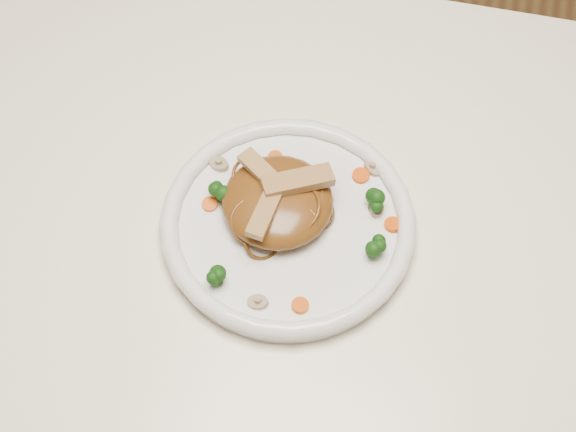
# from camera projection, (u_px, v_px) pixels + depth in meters

# --- Properties ---
(table) EXTENTS (1.20, 0.80, 0.75)m
(table) POSITION_uv_depth(u_px,v_px,m) (293.00, 279.00, 0.97)
(table) COLOR white
(table) RESTS_ON ground
(plate) EXTENTS (0.36, 0.36, 0.02)m
(plate) POSITION_uv_depth(u_px,v_px,m) (288.00, 227.00, 0.88)
(plate) COLOR white
(plate) RESTS_ON table
(noodle_mound) EXTENTS (0.13, 0.13, 0.04)m
(noodle_mound) POSITION_uv_depth(u_px,v_px,m) (278.00, 202.00, 0.87)
(noodle_mound) COLOR brown
(noodle_mound) RESTS_ON plate
(chicken_a) EXTENTS (0.08, 0.06, 0.01)m
(chicken_a) POSITION_uv_depth(u_px,v_px,m) (298.00, 181.00, 0.86)
(chicken_a) COLOR tan
(chicken_a) RESTS_ON noodle_mound
(chicken_b) EXTENTS (0.06, 0.05, 0.01)m
(chicken_b) POSITION_uv_depth(u_px,v_px,m) (262.00, 171.00, 0.86)
(chicken_b) COLOR tan
(chicken_b) RESTS_ON noodle_mound
(chicken_c) EXTENTS (0.03, 0.06, 0.01)m
(chicken_c) POSITION_uv_depth(u_px,v_px,m) (264.00, 214.00, 0.84)
(chicken_c) COLOR tan
(chicken_c) RESTS_ON noodle_mound
(broccoli_0) EXTENTS (0.03, 0.03, 0.03)m
(broccoli_0) POSITION_uv_depth(u_px,v_px,m) (375.00, 202.00, 0.88)
(broccoli_0) COLOR #17440E
(broccoli_0) RESTS_ON plate
(broccoli_1) EXTENTS (0.02, 0.02, 0.03)m
(broccoli_1) POSITION_uv_depth(u_px,v_px,m) (220.00, 190.00, 0.88)
(broccoli_1) COLOR #17440E
(broccoli_1) RESTS_ON plate
(broccoli_2) EXTENTS (0.03, 0.03, 0.03)m
(broccoli_2) POSITION_uv_depth(u_px,v_px,m) (215.00, 275.00, 0.83)
(broccoli_2) COLOR #17440E
(broccoli_2) RESTS_ON plate
(broccoli_3) EXTENTS (0.03, 0.03, 0.03)m
(broccoli_3) POSITION_uv_depth(u_px,v_px,m) (374.00, 246.00, 0.84)
(broccoli_3) COLOR #17440E
(broccoli_3) RESTS_ON plate
(carrot_0) EXTENTS (0.02, 0.02, 0.00)m
(carrot_0) POSITION_uv_depth(u_px,v_px,m) (361.00, 176.00, 0.91)
(carrot_0) COLOR #E34E08
(carrot_0) RESTS_ON plate
(carrot_1) EXTENTS (0.02, 0.02, 0.00)m
(carrot_1) POSITION_uv_depth(u_px,v_px,m) (210.00, 204.00, 0.89)
(carrot_1) COLOR #E34E08
(carrot_1) RESTS_ON plate
(carrot_2) EXTENTS (0.02, 0.02, 0.00)m
(carrot_2) POSITION_uv_depth(u_px,v_px,m) (393.00, 225.00, 0.87)
(carrot_2) COLOR #E34E08
(carrot_2) RESTS_ON plate
(carrot_3) EXTENTS (0.02, 0.02, 0.00)m
(carrot_3) POSITION_uv_depth(u_px,v_px,m) (275.00, 158.00, 0.92)
(carrot_3) COLOR #E34E08
(carrot_3) RESTS_ON plate
(carrot_4) EXTENTS (0.02, 0.02, 0.00)m
(carrot_4) POSITION_uv_depth(u_px,v_px,m) (300.00, 305.00, 0.82)
(carrot_4) COLOR #E34E08
(carrot_4) RESTS_ON plate
(mushroom_0) EXTENTS (0.02, 0.02, 0.01)m
(mushroom_0) POSITION_uv_depth(u_px,v_px,m) (258.00, 302.00, 0.82)
(mushroom_0) COLOR tan
(mushroom_0) RESTS_ON plate
(mushroom_1) EXTENTS (0.02, 0.02, 0.01)m
(mushroom_1) POSITION_uv_depth(u_px,v_px,m) (377.00, 209.00, 0.88)
(mushroom_1) COLOR tan
(mushroom_1) RESTS_ON plate
(mushroom_2) EXTENTS (0.03, 0.03, 0.01)m
(mushroom_2) POSITION_uv_depth(u_px,v_px,m) (219.00, 164.00, 0.91)
(mushroom_2) COLOR tan
(mushroom_2) RESTS_ON plate
(mushroom_3) EXTENTS (0.03, 0.03, 0.01)m
(mushroom_3) POSITION_uv_depth(u_px,v_px,m) (372.00, 168.00, 0.91)
(mushroom_3) COLOR tan
(mushroom_3) RESTS_ON plate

